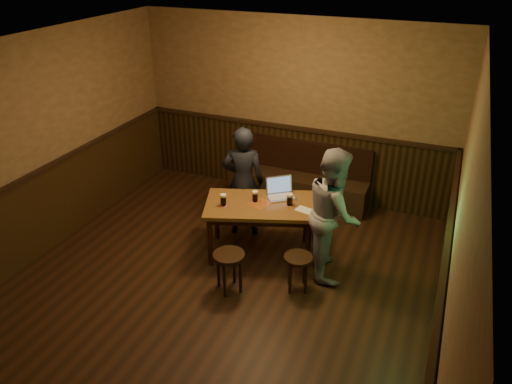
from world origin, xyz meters
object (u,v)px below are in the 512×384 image
object	(u,v)px
bench	(298,182)
person_suit	(243,182)
laptop	(280,191)
pint_right	(290,200)
stool_left	(229,261)
stool_right	(298,263)
pub_table	(260,210)
person_grey	(334,213)
pint_left	(223,200)
pint_mid	(255,196)

from	to	relation	value
bench	person_suit	xyz separation A→B (m)	(-0.42, -1.21, 0.48)
laptop	pint_right	bearing A→B (deg)	-81.02
bench	stool_left	distance (m)	2.49
laptop	stool_right	bearing A→B (deg)	-93.42
pub_table	pint_right	bearing A→B (deg)	-3.92
stool_left	person_grey	bearing A→B (deg)	40.01
bench	stool_left	xyz separation A→B (m)	(-0.04, -2.48, 0.09)
pub_table	pint_left	bearing A→B (deg)	-170.26
stool_right	laptop	distance (m)	1.09
stool_left	pint_mid	bearing A→B (deg)	92.46
pint_mid	person_suit	bearing A→B (deg)	131.35
person_suit	person_grey	xyz separation A→B (m)	(1.38, -0.43, 0.04)
pub_table	stool_left	xyz separation A→B (m)	(-0.04, -0.86, -0.24)
stool_right	laptop	xyz separation A→B (m)	(-0.54, 0.84, 0.44)
pub_table	person_grey	distance (m)	0.98
pint_left	person_grey	distance (m)	1.39
stool_left	pint_right	bearing A→B (deg)	67.32
pint_mid	person_suit	size ratio (longest dim) A/B	0.10
stool_left	laptop	size ratio (longest dim) A/B	1.14
pub_table	person_grey	xyz separation A→B (m)	(0.96, -0.02, 0.18)
pint_mid	person_suit	world-z (taller)	person_suit
pint_right	stool_right	bearing A→B (deg)	-62.06
laptop	person_suit	xyz separation A→B (m)	(-0.58, 0.11, -0.02)
stool_right	pint_mid	xyz separation A→B (m)	(-0.78, 0.56, 0.45)
pint_mid	laptop	xyz separation A→B (m)	(0.24, 0.27, -0.01)
stool_right	pint_right	bearing A→B (deg)	117.94
pint_mid	person_grey	bearing A→B (deg)	-2.48
bench	stool_left	size ratio (longest dim) A/B	4.35
bench	pint_left	distance (m)	1.96
pint_left	pint_right	xyz separation A→B (m)	(0.77, 0.33, 0.00)
pint_right	person_grey	size ratio (longest dim) A/B	0.10
bench	person_suit	bearing A→B (deg)	-108.91
laptop	pint_left	bearing A→B (deg)	-173.59
pub_table	laptop	distance (m)	0.38
stool_left	pint_mid	world-z (taller)	pint_mid
stool_right	pint_mid	size ratio (longest dim) A/B	3.04
stool_left	person_suit	distance (m)	1.38
bench	pint_mid	world-z (taller)	bench
pint_mid	stool_right	bearing A→B (deg)	-35.77
pint_left	stool_left	bearing A→B (deg)	-59.91
pint_left	stool_right	bearing A→B (deg)	-15.63
pint_mid	laptop	size ratio (longest dim) A/B	0.34
pint_mid	person_suit	xyz separation A→B (m)	(-0.34, 0.38, -0.03)
pub_table	stool_right	size ratio (longest dim) A/B	3.43
stool_right	person_suit	xyz separation A→B (m)	(-1.12, 0.94, 0.43)
pint_right	person_grey	xyz separation A→B (m)	(0.60, -0.12, 0.00)
pint_mid	laptop	world-z (taller)	laptop
person_grey	stool_left	bearing A→B (deg)	109.75
pint_mid	pint_right	bearing A→B (deg)	9.92
pint_mid	person_suit	distance (m)	0.51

